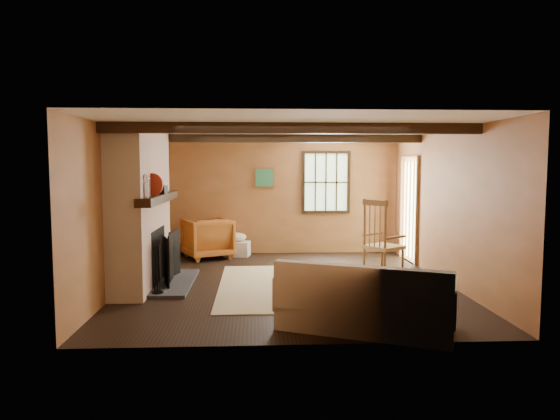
{
  "coord_description": "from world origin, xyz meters",
  "views": [
    {
      "loc": [
        -0.49,
        -7.73,
        1.83
      ],
      "look_at": [
        -0.09,
        0.4,
        1.12
      ],
      "focal_mm": 32.0,
      "sensor_mm": 36.0,
      "label": 1
    }
  ],
  "objects": [
    {
      "name": "sofa",
      "position": [
        0.74,
        -2.31,
        0.28
      ],
      "size": [
        2.12,
        1.56,
        0.79
      ],
      "rotation": [
        0.0,
        0.0,
        -0.41
      ],
      "color": "beige",
      "rests_on": "ground"
    },
    {
      "name": "rug",
      "position": [
        0.2,
        -0.2,
        0.0
      ],
      "size": [
        2.5,
        3.0,
        0.01
      ],
      "primitive_type": "cube",
      "color": "tan",
      "rests_on": "ground"
    },
    {
      "name": "rocking_chair",
      "position": [
        1.59,
        0.33,
        0.55
      ],
      "size": [
        1.06,
        0.94,
        1.31
      ],
      "rotation": [
        0.0,
        0.0,
        2.17
      ],
      "color": "#A2764E",
      "rests_on": "ground"
    },
    {
      "name": "fireplace",
      "position": [
        -2.23,
        -0.0,
        1.1
      ],
      "size": [
        1.02,
        2.3,
        2.4
      ],
      "color": "#AF5543",
      "rests_on": "ground"
    },
    {
      "name": "firewood_pile",
      "position": [
        -1.87,
        2.6,
        0.12
      ],
      "size": [
        0.64,
        0.12,
        0.23
      ],
      "color": "brown",
      "rests_on": "ground"
    },
    {
      "name": "ground",
      "position": [
        0.0,
        0.0,
        0.0
      ],
      "size": [
        5.5,
        5.5,
        0.0
      ],
      "primitive_type": "plane",
      "color": "black",
      "rests_on": "ground"
    },
    {
      "name": "laundry_basket",
      "position": [
        -0.87,
        2.42,
        0.15
      ],
      "size": [
        0.56,
        0.46,
        0.3
      ],
      "primitive_type": "cube",
      "rotation": [
        0.0,
        0.0,
        -0.17
      ],
      "color": "silver",
      "rests_on": "ground"
    },
    {
      "name": "basket_pillow",
      "position": [
        -0.87,
        2.42,
        0.39
      ],
      "size": [
        0.4,
        0.33,
        0.18
      ],
      "primitive_type": "ellipsoid",
      "rotation": [
        0.0,
        0.0,
        -0.09
      ],
      "color": "beige",
      "rests_on": "laundry_basket"
    },
    {
      "name": "room_envelope",
      "position": [
        0.22,
        0.26,
        1.63
      ],
      "size": [
        5.02,
        5.52,
        2.44
      ],
      "color": "#AD653D",
      "rests_on": "ground"
    },
    {
      "name": "armchair",
      "position": [
        -1.45,
        2.21,
        0.4
      ],
      "size": [
        1.15,
        1.16,
        0.81
      ],
      "primitive_type": "imported",
      "rotation": [
        0.0,
        0.0,
        -2.71
      ],
      "color": "#BF6026",
      "rests_on": "ground"
    }
  ]
}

